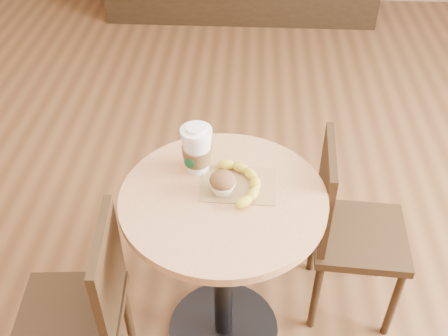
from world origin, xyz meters
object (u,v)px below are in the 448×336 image
at_px(cafe_table, 223,245).
at_px(chair_right, 347,227).
at_px(coffee_cup, 197,151).
at_px(banana, 240,183).
at_px(muffin, 222,183).
at_px(chair_left, 85,308).

xyz_separation_m(cafe_table, chair_right, (0.46, 0.19, -0.08)).
xyz_separation_m(cafe_table, coffee_cup, (-0.09, 0.13, 0.31)).
xyz_separation_m(chair_right, banana, (-0.41, -0.15, 0.33)).
relative_size(coffee_cup, muffin, 2.03).
distance_m(chair_right, coffee_cup, 0.68).
xyz_separation_m(cafe_table, banana, (0.05, 0.04, 0.25)).
distance_m(cafe_table, chair_right, 0.50).
distance_m(chair_left, muffin, 0.61).
relative_size(chair_right, muffin, 9.38).
height_order(cafe_table, coffee_cup, coffee_cup).
height_order(chair_left, banana, banana).
relative_size(cafe_table, chair_left, 0.96).
xyz_separation_m(chair_left, chair_right, (0.90, 0.41, 0.01)).
bearing_deg(banana, chair_left, -166.45).
distance_m(coffee_cup, muffin, 0.15).
xyz_separation_m(chair_left, muffin, (0.44, 0.24, 0.36)).
height_order(chair_right, banana, chair_right).
height_order(cafe_table, chair_right, chair_right).
xyz_separation_m(chair_left, banana, (0.49, 0.26, 0.34)).
distance_m(chair_left, coffee_cup, 0.63).
xyz_separation_m(cafe_table, chair_left, (-0.44, -0.22, -0.09)).
bearing_deg(chair_right, cafe_table, 115.71).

